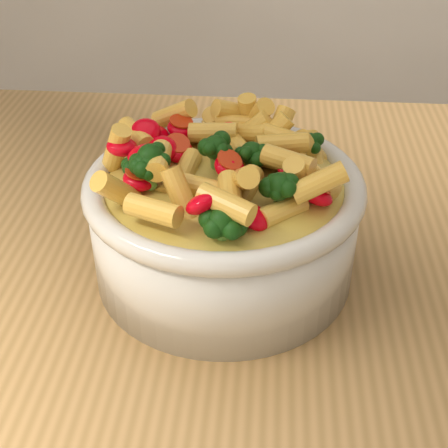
{
  "coord_description": "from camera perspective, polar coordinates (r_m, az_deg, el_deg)",
  "views": [
    {
      "loc": [
        0.14,
        -0.47,
        1.28
      ],
      "look_at": [
        0.1,
        -0.01,
        0.95
      ],
      "focal_mm": 50.0,
      "sensor_mm": 36.0,
      "label": 1
    }
  ],
  "objects": [
    {
      "name": "serving_bowl",
      "position": [
        0.57,
        -0.0,
        0.11
      ],
      "size": [
        0.25,
        0.25,
        0.11
      ],
      "color": "silver",
      "rests_on": "table"
    },
    {
      "name": "pasta_salad",
      "position": [
        0.53,
        0.0,
        5.94
      ],
      "size": [
        0.19,
        0.19,
        0.04
      ],
      "color": "#FFCF50",
      "rests_on": "serving_bowl"
    },
    {
      "name": "table",
      "position": [
        0.68,
        -8.35,
        -9.93
      ],
      "size": [
        1.2,
        0.8,
        0.9
      ],
      "color": "#A47946",
      "rests_on": "ground"
    }
  ]
}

